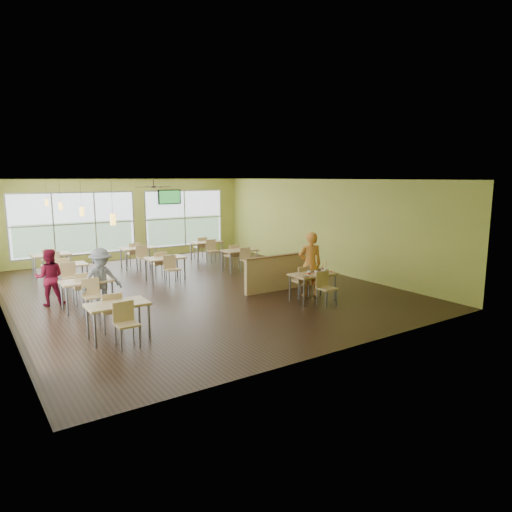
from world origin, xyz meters
The scene contains 20 objects.
room centered at (0.00, 0.00, 1.60)m, with size 12.00×12.04×3.20m.
window_bays centered at (-2.65, 3.08, 1.48)m, with size 9.24×10.24×2.38m.
main_table centered at (2.00, -3.00, 0.63)m, with size 1.22×1.52×0.87m.
half_wall_divider centered at (2.00, -1.55, 0.52)m, with size 2.40×0.14×1.04m.
dining_tables centered at (-1.05, 1.71, 0.63)m, with size 6.92×8.72×0.87m.
pendant_lights centered at (-3.20, 0.68, 2.45)m, with size 0.11×7.31×0.86m.
ceiling_fan centered at (0.00, 3.00, 2.95)m, with size 1.25×1.25×0.29m.
tv_backwall centered at (1.80, 5.90, 2.45)m, with size 1.00×0.07×0.60m.
man_plaid centered at (2.26, -2.57, 0.90)m, with size 0.66×0.43×1.80m, color #F64E1B.
patron_maroon centered at (-3.89, 0.45, 0.73)m, with size 0.71×0.56×1.47m, color maroon.
patron_grey centered at (-2.91, -0.77, 0.78)m, with size 1.01×0.58×1.56m, color slate.
cup_blue centered at (1.71, -3.18, 0.82)m, with size 0.10×0.10×0.35m.
cup_yellow centered at (1.92, -3.21, 0.81)m, with size 0.09×0.09×0.32m.
cup_red_near centered at (2.12, -3.24, 0.82)m, with size 0.09×0.09×0.32m.
cup_red_far centered at (2.28, -3.20, 0.82)m, with size 0.10×0.10×0.36m.
food_basket centered at (2.44, -2.92, 0.78)m, with size 0.27×0.27×0.06m.
ketchup_cup centered at (2.53, -3.13, 0.76)m, with size 0.05×0.05×0.02m, color #A90B1D.
wrapper_left centered at (1.53, -3.26, 0.77)m, with size 0.18×0.16×0.04m, color olive.
wrapper_mid centered at (2.06, -2.84, 0.77)m, with size 0.18×0.16×0.04m, color olive.
wrapper_right centered at (2.20, -3.22, 0.77)m, with size 0.13×0.11×0.03m, color olive.
Camera 1 is at (-5.84, -11.98, 3.27)m, focal length 32.00 mm.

